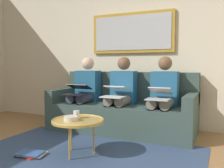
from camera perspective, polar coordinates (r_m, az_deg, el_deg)
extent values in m
cube|color=beige|center=(4.30, 4.97, 8.17)|extent=(6.00, 0.12, 2.60)
cube|color=#33476B|center=(2.88, -7.24, -16.19)|extent=(2.60, 1.80, 0.01)
cube|color=#384C47|center=(3.85, 2.15, -7.67)|extent=(2.20, 0.90, 0.42)
cube|color=#384C47|center=(4.11, 4.00, -0.58)|extent=(2.20, 0.20, 0.48)
cube|color=#384C47|center=(3.55, 17.80, -3.83)|extent=(0.14, 0.90, 0.20)
cube|color=#384C47|center=(4.29, -10.70, -2.32)|extent=(0.14, 0.90, 0.20)
cube|color=#B7892D|center=(4.24, 4.59, 11.63)|extent=(1.42, 0.04, 0.67)
cube|color=#B2B7BC|center=(4.21, 4.47, 11.67)|extent=(1.32, 0.01, 0.57)
cylinder|color=tan|center=(2.84, -7.80, -8.39)|extent=(0.58, 0.58, 0.03)
torus|color=tan|center=(2.84, -7.81, -8.14)|extent=(0.58, 0.58, 0.02)
cylinder|color=#B28E42|center=(2.75, -9.75, -13.16)|extent=(0.02, 0.02, 0.38)
cylinder|color=#B28E42|center=(2.89, -4.20, -12.24)|extent=(0.02, 0.02, 0.38)
cylinder|color=#B28E42|center=(3.04, -9.35, -11.45)|extent=(0.02, 0.02, 0.38)
cylinder|color=silver|center=(2.91, -8.17, -6.94)|extent=(0.07, 0.07, 0.09)
cylinder|color=beige|center=(2.79, -9.41, -7.83)|extent=(0.15, 0.15, 0.05)
cube|color=#235B84|center=(3.69, 12.00, -1.06)|extent=(0.38, 0.22, 0.50)
sphere|color=brown|center=(3.68, 12.10, 4.68)|extent=(0.20, 0.20, 0.20)
cylinder|color=gray|center=(3.49, 12.67, -4.36)|extent=(0.14, 0.42, 0.14)
cylinder|color=gray|center=(3.53, 9.81, -4.22)|extent=(0.14, 0.42, 0.14)
cylinder|color=gray|center=(3.35, 11.87, -9.62)|extent=(0.11, 0.11, 0.42)
cylinder|color=gray|center=(3.39, 8.85, -9.40)|extent=(0.11, 0.11, 0.42)
cube|color=silver|center=(3.30, 10.43, -3.50)|extent=(0.30, 0.21, 0.01)
cube|color=silver|center=(3.43, 11.06, -1.46)|extent=(0.30, 0.20, 0.10)
cube|color=#A5C6EA|center=(3.43, 11.05, -1.40)|extent=(0.27, 0.17, 0.08)
cube|color=#235B84|center=(3.88, 2.72, -0.72)|extent=(0.38, 0.22, 0.50)
sphere|color=brown|center=(3.86, 2.74, 4.75)|extent=(0.20, 0.20, 0.20)
cylinder|color=gray|center=(3.67, 2.82, -3.83)|extent=(0.14, 0.42, 0.14)
cylinder|color=gray|center=(3.74, 0.25, -3.68)|extent=(0.14, 0.42, 0.14)
cylinder|color=gray|center=(3.53, 1.55, -8.78)|extent=(0.11, 0.11, 0.42)
cylinder|color=gray|center=(3.60, -1.12, -8.52)|extent=(0.11, 0.11, 0.42)
cube|color=white|center=(3.50, 0.20, -2.97)|extent=(0.32, 0.24, 0.01)
cube|color=white|center=(3.62, 1.13, -0.81)|extent=(0.32, 0.23, 0.07)
cube|color=#A5C6EA|center=(3.62, 1.11, -0.75)|extent=(0.29, 0.20, 0.05)
cube|color=#235B84|center=(4.15, -5.52, -0.40)|extent=(0.38, 0.22, 0.50)
sphere|color=beige|center=(4.14, -5.56, 4.71)|extent=(0.20, 0.20, 0.20)
cylinder|color=#384256|center=(3.95, -5.88, -3.28)|extent=(0.14, 0.42, 0.14)
cylinder|color=#384256|center=(4.04, -8.09, -3.12)|extent=(0.14, 0.42, 0.14)
cylinder|color=#384256|center=(3.82, -7.43, -7.82)|extent=(0.11, 0.11, 0.42)
cylinder|color=#384256|center=(3.91, -9.70, -7.54)|extent=(0.11, 0.11, 0.42)
cube|color=black|center=(3.81, -8.64, -2.43)|extent=(0.35, 0.22, 0.01)
cube|color=black|center=(3.92, -7.47, -0.63)|extent=(0.35, 0.21, 0.09)
cube|color=#A5C6EA|center=(3.92, -7.50, -0.58)|extent=(0.32, 0.18, 0.07)
cube|color=red|center=(3.04, -18.15, -15.10)|extent=(0.32, 0.27, 0.01)
cube|color=white|center=(3.02, -17.72, -15.04)|extent=(0.31, 0.25, 0.01)
cube|color=yellow|center=(3.03, -18.42, -14.81)|extent=(0.30, 0.24, 0.01)
cube|color=#33569E|center=(3.00, -18.29, -14.75)|extent=(0.31, 0.25, 0.01)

